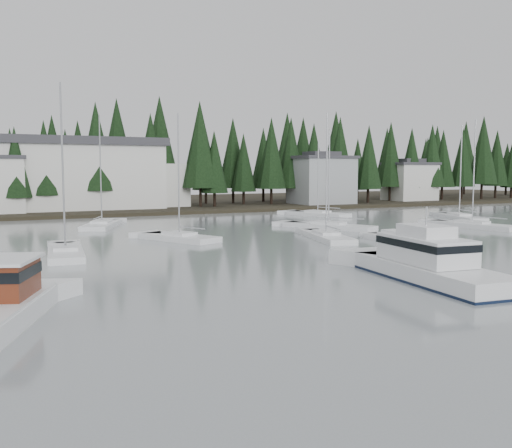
{
  "coord_description": "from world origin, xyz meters",
  "views": [
    {
      "loc": [
        -19.47,
        -8.56,
        6.39
      ],
      "look_at": [
        -1.23,
        28.67,
        2.5
      ],
      "focal_mm": 40.0,
      "sensor_mm": 36.0,
      "label": 1
    }
  ],
  "objects_px": {
    "sailboat_5": "(65,254)",
    "runabout_1": "(394,240)",
    "harbor_inn": "(94,175)",
    "sailboat_3": "(326,238)",
    "cabin_cruiser_center": "(429,268)",
    "sailboat_1": "(459,218)",
    "sailboat_8": "(102,226)",
    "house_east_b": "(410,181)",
    "house_east_a": "(322,179)",
    "sailboat_4": "(328,228)",
    "sailboat_7": "(472,227)",
    "sailboat_9": "(318,215)",
    "sailboat_11": "(179,240)"
  },
  "relations": [
    {
      "from": "house_east_a",
      "to": "sailboat_8",
      "type": "height_order",
      "value": "sailboat_8"
    },
    {
      "from": "house_east_a",
      "to": "sailboat_4",
      "type": "relative_size",
      "value": 0.93
    },
    {
      "from": "house_east_b",
      "to": "cabin_cruiser_center",
      "type": "xyz_separation_m",
      "value": [
        -53.98,
        -63.55,
        -3.66
      ]
    },
    {
      "from": "sailboat_7",
      "to": "sailboat_11",
      "type": "bearing_deg",
      "value": 74.4
    },
    {
      "from": "harbor_inn",
      "to": "sailboat_3",
      "type": "height_order",
      "value": "sailboat_3"
    },
    {
      "from": "runabout_1",
      "to": "cabin_cruiser_center",
      "type": "bearing_deg",
      "value": 146.54
    },
    {
      "from": "sailboat_3",
      "to": "sailboat_7",
      "type": "bearing_deg",
      "value": -70.1
    },
    {
      "from": "house_east_a",
      "to": "house_east_b",
      "type": "bearing_deg",
      "value": 5.19
    },
    {
      "from": "house_east_b",
      "to": "sailboat_5",
      "type": "relative_size",
      "value": 0.71
    },
    {
      "from": "harbor_inn",
      "to": "sailboat_9",
      "type": "xyz_separation_m",
      "value": [
        26.75,
        -22.5,
        -5.73
      ]
    },
    {
      "from": "sailboat_4",
      "to": "sailboat_7",
      "type": "xyz_separation_m",
      "value": [
        15.22,
        -6.16,
        0.01
      ]
    },
    {
      "from": "sailboat_9",
      "to": "house_east_b",
      "type": "bearing_deg",
      "value": -77.85
    },
    {
      "from": "sailboat_9",
      "to": "sailboat_11",
      "type": "bearing_deg",
      "value": 106.46
    },
    {
      "from": "house_east_b",
      "to": "sailboat_4",
      "type": "relative_size",
      "value": 0.83
    },
    {
      "from": "cabin_cruiser_center",
      "to": "sailboat_4",
      "type": "height_order",
      "value": "sailboat_4"
    },
    {
      "from": "sailboat_5",
      "to": "sailboat_8",
      "type": "bearing_deg",
      "value": -11.51
    },
    {
      "from": "cabin_cruiser_center",
      "to": "house_east_a",
      "type": "bearing_deg",
      "value": -20.94
    },
    {
      "from": "house_east_a",
      "to": "sailboat_7",
      "type": "height_order",
      "value": "sailboat_7"
    },
    {
      "from": "sailboat_9",
      "to": "sailboat_7",
      "type": "bearing_deg",
      "value": 179.14
    },
    {
      "from": "sailboat_8",
      "to": "sailboat_7",
      "type": "bearing_deg",
      "value": -93.61
    },
    {
      "from": "sailboat_9",
      "to": "sailboat_11",
      "type": "distance_m",
      "value": 32.52
    },
    {
      "from": "harbor_inn",
      "to": "sailboat_5",
      "type": "relative_size",
      "value": 2.2
    },
    {
      "from": "sailboat_5",
      "to": "sailboat_7",
      "type": "xyz_separation_m",
      "value": [
        44.28,
        2.13,
        -0.01
      ]
    },
    {
      "from": "harbor_inn",
      "to": "sailboat_7",
      "type": "xyz_separation_m",
      "value": [
        33.58,
        -44.17,
        -5.71
      ]
    },
    {
      "from": "sailboat_5",
      "to": "runabout_1",
      "type": "distance_m",
      "value": 28.32
    },
    {
      "from": "sailboat_11",
      "to": "sailboat_8",
      "type": "bearing_deg",
      "value": -11.21
    },
    {
      "from": "sailboat_3",
      "to": "sailboat_8",
      "type": "height_order",
      "value": "sailboat_8"
    },
    {
      "from": "house_east_a",
      "to": "sailboat_3",
      "type": "xyz_separation_m",
      "value": [
        -26.28,
        -41.89,
        -4.84
      ]
    },
    {
      "from": "harbor_inn",
      "to": "runabout_1",
      "type": "xyz_separation_m",
      "value": [
        17.32,
        -50.36,
        -5.64
      ]
    },
    {
      "from": "harbor_inn",
      "to": "sailboat_3",
      "type": "xyz_separation_m",
      "value": [
        12.68,
        -46.23,
        -5.71
      ]
    },
    {
      "from": "house_east_b",
      "to": "sailboat_7",
      "type": "xyz_separation_m",
      "value": [
        -27.38,
        -41.83,
        -4.34
      ]
    },
    {
      "from": "sailboat_1",
      "to": "sailboat_7",
      "type": "distance_m",
      "value": 11.57
    },
    {
      "from": "cabin_cruiser_center",
      "to": "sailboat_3",
      "type": "xyz_separation_m",
      "value": [
        5.7,
        19.66,
        -0.68
      ]
    },
    {
      "from": "sailboat_1",
      "to": "sailboat_5",
      "type": "xyz_separation_m",
      "value": [
        -51.53,
        -11.14,
        0.01
      ]
    },
    {
      "from": "house_east_a",
      "to": "sailboat_1",
      "type": "bearing_deg",
      "value": -86.52
    },
    {
      "from": "runabout_1",
      "to": "house_east_b",
      "type": "bearing_deg",
      "value": -42.06
    },
    {
      "from": "house_east_b",
      "to": "sailboat_3",
      "type": "relative_size",
      "value": 0.78
    },
    {
      "from": "harbor_inn",
      "to": "sailboat_3",
      "type": "bearing_deg",
      "value": -74.67
    },
    {
      "from": "sailboat_5",
      "to": "runabout_1",
      "type": "bearing_deg",
      "value": -91.8
    },
    {
      "from": "house_east_b",
      "to": "sailboat_7",
      "type": "relative_size",
      "value": 0.76
    },
    {
      "from": "sailboat_7",
      "to": "sailboat_11",
      "type": "height_order",
      "value": "sailboat_7"
    },
    {
      "from": "sailboat_4",
      "to": "sailboat_11",
      "type": "height_order",
      "value": "sailboat_11"
    },
    {
      "from": "sailboat_1",
      "to": "sailboat_8",
      "type": "height_order",
      "value": "sailboat_8"
    },
    {
      "from": "sailboat_1",
      "to": "sailboat_7",
      "type": "height_order",
      "value": "sailboat_1"
    },
    {
      "from": "house_east_b",
      "to": "sailboat_5",
      "type": "bearing_deg",
      "value": -148.47
    },
    {
      "from": "house_east_a",
      "to": "house_east_b",
      "type": "xyz_separation_m",
      "value": [
        22.0,
        2.0,
        -0.5
      ]
    },
    {
      "from": "sailboat_7",
      "to": "sailboat_3",
      "type": "bearing_deg",
      "value": 85.32
    },
    {
      "from": "house_east_a",
      "to": "sailboat_3",
      "type": "height_order",
      "value": "sailboat_3"
    },
    {
      "from": "house_east_a",
      "to": "cabin_cruiser_center",
      "type": "bearing_deg",
      "value": -117.45
    },
    {
      "from": "house_east_b",
      "to": "sailboat_3",
      "type": "xyz_separation_m",
      "value": [
        -48.28,
        -43.89,
        -4.34
      ]
    }
  ]
}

